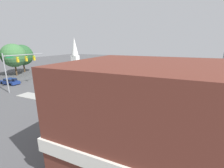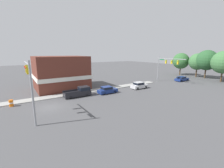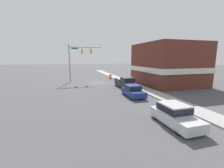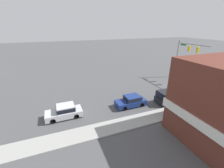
% 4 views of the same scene
% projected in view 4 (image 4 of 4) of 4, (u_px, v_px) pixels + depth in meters
% --- Properties ---
extents(ground_plane, '(200.00, 200.00, 0.00)m').
position_uv_depth(ground_plane, '(185.00, 88.00, 27.47)').
color(ground_plane, '#4C4C4F').
extents(sidewalk_curb, '(2.40, 60.00, 0.14)m').
position_uv_depth(sidewalk_curb, '(214.00, 101.00, 22.51)').
color(sidewalk_curb, '#9E9E99').
rests_on(sidewalk_curb, ground).
extents(near_signal_assembly, '(7.05, 0.49, 7.93)m').
position_uv_depth(near_signal_assembly, '(186.00, 53.00, 29.65)').
color(near_signal_assembly, gray).
rests_on(near_signal_assembly, ground).
extents(car_lead, '(1.87, 4.31, 1.54)m').
position_uv_depth(car_lead, '(131.00, 101.00, 21.12)').
color(car_lead, black).
rests_on(car_lead, ground).
extents(car_second_ahead, '(1.91, 4.37, 1.65)m').
position_uv_depth(car_second_ahead, '(65.00, 111.00, 18.47)').
color(car_second_ahead, black).
rests_on(car_second_ahead, ground).
extents(pickup_truck_parked, '(1.96, 5.38, 1.92)m').
position_uv_depth(pickup_truck_parked, '(170.00, 97.00, 22.06)').
color(pickup_truck_parked, black).
rests_on(pickup_truck_parked, ground).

